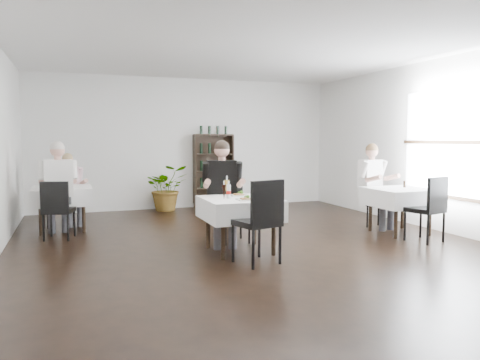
% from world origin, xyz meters
% --- Properties ---
extents(room_shell, '(9.00, 9.00, 9.00)m').
position_xyz_m(room_shell, '(0.00, 0.00, 1.50)').
color(room_shell, black).
rests_on(room_shell, ground).
extents(window_right, '(0.06, 2.30, 1.85)m').
position_xyz_m(window_right, '(3.48, 0.00, 1.50)').
color(window_right, white).
rests_on(window_right, room_shell).
extents(wine_shelf, '(0.90, 0.28, 1.75)m').
position_xyz_m(wine_shelf, '(0.60, 4.31, 0.85)').
color(wine_shelf, black).
rests_on(wine_shelf, ground).
extents(main_table, '(1.03, 1.03, 0.77)m').
position_xyz_m(main_table, '(-0.30, 0.00, 0.62)').
color(main_table, black).
rests_on(main_table, ground).
extents(left_table, '(0.98, 0.98, 0.77)m').
position_xyz_m(left_table, '(-2.70, 2.50, 0.62)').
color(left_table, black).
rests_on(left_table, ground).
extents(right_table, '(0.98, 0.98, 0.77)m').
position_xyz_m(right_table, '(2.70, 0.30, 0.62)').
color(right_table, black).
rests_on(right_table, ground).
extents(potted_tree, '(0.93, 0.80, 1.03)m').
position_xyz_m(potted_tree, '(-0.54, 4.17, 0.51)').
color(potted_tree, '#26571D').
rests_on(potted_tree, ground).
extents(main_chair_far, '(0.45, 0.45, 0.98)m').
position_xyz_m(main_chair_far, '(-0.18, 0.70, 0.56)').
color(main_chair_far, black).
rests_on(main_chair_far, ground).
extents(main_chair_near, '(0.62, 0.62, 1.09)m').
position_xyz_m(main_chair_near, '(-0.29, -0.75, 0.62)').
color(main_chair_near, black).
rests_on(main_chair_near, ground).
extents(left_chair_far, '(0.61, 0.62, 1.13)m').
position_xyz_m(left_chair_far, '(-2.80, 3.14, 0.65)').
color(left_chair_far, black).
rests_on(left_chair_far, ground).
extents(left_chair_near, '(0.53, 0.53, 0.95)m').
position_xyz_m(left_chair_near, '(-2.76, 1.72, 0.54)').
color(left_chair_near, black).
rests_on(left_chair_near, ground).
extents(right_chair_far, '(0.51, 0.51, 0.87)m').
position_xyz_m(right_chair_far, '(2.69, 0.89, 0.50)').
color(right_chair_far, black).
rests_on(right_chair_far, ground).
extents(right_chair_near, '(0.57, 0.57, 1.03)m').
position_xyz_m(right_chair_near, '(2.68, -0.43, 0.59)').
color(right_chair_near, black).
rests_on(right_chair_near, ground).
extents(diner_main, '(0.65, 0.68, 1.59)m').
position_xyz_m(diner_main, '(-0.39, 0.51, 0.92)').
color(diner_main, '#44454C').
rests_on(diner_main, ground).
extents(diner_left_far, '(0.56, 0.60, 1.35)m').
position_xyz_m(diner_left_far, '(-2.58, 3.03, 0.78)').
color(diner_left_far, '#44454C').
rests_on(diner_left_far, ground).
extents(diner_left_near, '(0.61, 0.62, 1.57)m').
position_xyz_m(diner_left_near, '(-2.75, 2.01, 0.91)').
color(diner_left_near, '#44454C').
rests_on(diner_left_near, ground).
extents(diner_right_far, '(0.63, 0.66, 1.53)m').
position_xyz_m(diner_right_far, '(2.60, 0.88, 0.89)').
color(diner_right_far, '#44454C').
rests_on(diner_right_far, ground).
extents(plate_far, '(0.26, 0.26, 0.07)m').
position_xyz_m(plate_far, '(-0.22, 0.24, 0.79)').
color(plate_far, white).
rests_on(plate_far, main_table).
extents(plate_near, '(0.22, 0.22, 0.07)m').
position_xyz_m(plate_near, '(-0.30, -0.25, 0.79)').
color(plate_near, white).
rests_on(plate_near, main_table).
extents(pilsner_dark, '(0.06, 0.06, 0.26)m').
position_xyz_m(pilsner_dark, '(-0.56, -0.09, 0.88)').
color(pilsner_dark, black).
rests_on(pilsner_dark, main_table).
extents(pilsner_lager, '(0.07, 0.07, 0.31)m').
position_xyz_m(pilsner_lager, '(-0.44, 0.16, 0.90)').
color(pilsner_lager, gold).
rests_on(pilsner_lager, main_table).
extents(coke_bottle, '(0.06, 0.06, 0.25)m').
position_xyz_m(coke_bottle, '(-0.46, 0.02, 0.87)').
color(coke_bottle, silver).
rests_on(coke_bottle, main_table).
extents(napkin_cutlery, '(0.17, 0.19, 0.02)m').
position_xyz_m(napkin_cutlery, '(0.01, -0.18, 0.78)').
color(napkin_cutlery, black).
rests_on(napkin_cutlery, main_table).
extents(pepper_mill, '(0.06, 0.06, 0.11)m').
position_xyz_m(pepper_mill, '(2.89, 0.43, 0.83)').
color(pepper_mill, black).
rests_on(pepper_mill, right_table).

